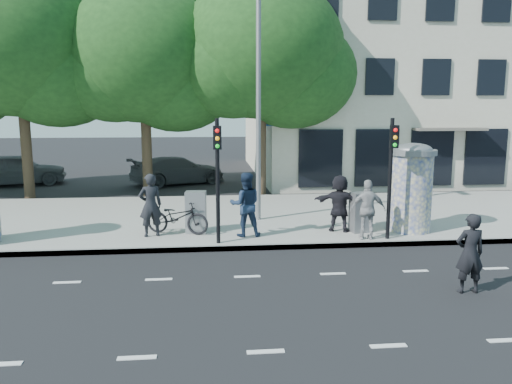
{
  "coord_description": "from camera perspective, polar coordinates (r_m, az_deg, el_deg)",
  "views": [
    {
      "loc": [
        -0.87,
        -9.5,
        3.79
      ],
      "look_at": [
        0.41,
        3.5,
        1.61
      ],
      "focal_mm": 35.0,
      "sensor_mm": 36.0,
      "label": 1
    }
  ],
  "objects": [
    {
      "name": "ground",
      "position": [
        10.26,
        -0.35,
        -12.2
      ],
      "size": [
        120.0,
        120.0,
        0.0
      ],
      "primitive_type": "plane",
      "color": "black",
      "rests_on": "ground"
    },
    {
      "name": "sidewalk",
      "position": [
        17.42,
        -2.62,
        -2.86
      ],
      "size": [
        40.0,
        8.0,
        0.15
      ],
      "primitive_type": "cube",
      "color": "gray",
      "rests_on": "ground"
    },
    {
      "name": "curb",
      "position": [
        13.59,
        -1.74,
        -6.4
      ],
      "size": [
        40.0,
        0.1,
        0.16
      ],
      "primitive_type": "cube",
      "color": "slate",
      "rests_on": "ground"
    },
    {
      "name": "lane_dash_near",
      "position": [
        8.27,
        1.12,
        -17.79
      ],
      "size": [
        32.0,
        0.12,
        0.01
      ],
      "primitive_type": "cube",
      "color": "silver",
      "rests_on": "ground"
    },
    {
      "name": "lane_dash_far",
      "position": [
        11.57,
        -1.0,
        -9.64
      ],
      "size": [
        32.0,
        0.12,
        0.01
      ],
      "primitive_type": "cube",
      "color": "silver",
      "rests_on": "ground"
    },
    {
      "name": "ad_column_right",
      "position": [
        15.61,
        17.35,
        0.73
      ],
      "size": [
        1.36,
        1.36,
        2.65
      ],
      "color": "beige",
      "rests_on": "sidewalk"
    },
    {
      "name": "traffic_pole_near",
      "position": [
        13.39,
        -4.42,
        2.74
      ],
      "size": [
        0.22,
        0.31,
        3.4
      ],
      "color": "black",
      "rests_on": "sidewalk"
    },
    {
      "name": "traffic_pole_far",
      "position": [
        14.31,
        15.2,
        2.87
      ],
      "size": [
        0.22,
        0.31,
        3.4
      ],
      "color": "black",
      "rests_on": "sidewalk"
    },
    {
      "name": "street_lamp",
      "position": [
        16.25,
        0.31,
        13.0
      ],
      "size": [
        0.25,
        0.93,
        8.0
      ],
      "color": "slate",
      "rests_on": "sidewalk"
    },
    {
      "name": "tree_mid_left",
      "position": [
        23.44,
        -25.52,
        15.2
      ],
      "size": [
        7.2,
        7.2,
        9.57
      ],
      "color": "#38281C",
      "rests_on": "ground"
    },
    {
      "name": "tree_near_left",
      "position": [
        22.47,
        -12.75,
        15.04
      ],
      "size": [
        6.8,
        6.8,
        8.97
      ],
      "color": "#38281C",
      "rests_on": "ground"
    },
    {
      "name": "tree_center",
      "position": [
        22.07,
        0.61,
        16.02
      ],
      "size": [
        7.0,
        7.0,
        9.3
      ],
      "color": "#38281C",
      "rests_on": "ground"
    },
    {
      "name": "building",
      "position": [
        32.25,
        18.4,
        12.9
      ],
      "size": [
        20.3,
        15.85,
        12.0
      ],
      "color": "#B9B29B",
      "rests_on": "ground"
    },
    {
      "name": "ped_b",
      "position": [
        14.63,
        -11.97,
        -1.48
      ],
      "size": [
        0.76,
        0.61,
        1.83
      ],
      "primitive_type": "imported",
      "rotation": [
        0.0,
        0.0,
        3.43
      ],
      "color": "black",
      "rests_on": "sidewalk"
    },
    {
      "name": "ped_c",
      "position": [
        14.35,
        -1.22,
        -1.43
      ],
      "size": [
        0.9,
        0.71,
        1.86
      ],
      "primitive_type": "imported",
      "rotation": [
        0.0,
        0.0,
        3.14
      ],
      "color": "#1B2A43",
      "rests_on": "sidewalk"
    },
    {
      "name": "ped_e",
      "position": [
        14.35,
        12.66,
        -1.99
      ],
      "size": [
        1.05,
        0.67,
        1.7
      ],
      "primitive_type": "imported",
      "rotation": [
        0.0,
        0.0,
        3.03
      ],
      "color": "#979799",
      "rests_on": "sidewalk"
    },
    {
      "name": "ped_f",
      "position": [
        15.13,
        9.53,
        -1.26
      ],
      "size": [
        1.69,
        1.14,
        1.72
      ],
      "primitive_type": "imported",
      "rotation": [
        0.0,
        0.0,
        2.75
      ],
      "color": "black",
      "rests_on": "sidewalk"
    },
    {
      "name": "man_road",
      "position": [
        11.28,
        23.24,
        -6.47
      ],
      "size": [
        0.62,
        0.41,
        1.69
      ],
      "primitive_type": "imported",
      "rotation": [
        0.0,
        0.0,
        3.14
      ],
      "color": "black",
      "rests_on": "ground"
    },
    {
      "name": "bicycle",
      "position": [
        14.87,
        -8.98,
        -2.85
      ],
      "size": [
        1.22,
        2.02,
        1.0
      ],
      "primitive_type": "imported",
      "rotation": [
        0.0,
        0.0,
        1.25
      ],
      "color": "black",
      "rests_on": "sidewalk"
    },
    {
      "name": "cabinet_left",
      "position": [
        14.9,
        -6.88,
        -2.3
      ],
      "size": [
        0.63,
        0.49,
        1.24
      ],
      "primitive_type": "cube",
      "rotation": [
        0.0,
        0.0,
        -0.1
      ],
      "color": "gray",
      "rests_on": "sidewalk"
    },
    {
      "name": "cabinet_right",
      "position": [
        15.21,
        11.84,
        -2.28
      ],
      "size": [
        0.64,
        0.52,
        1.2
      ],
      "primitive_type": "cube",
      "rotation": [
        0.0,
        0.0,
        0.2
      ],
      "color": "slate",
      "rests_on": "sidewalk"
    },
    {
      "name": "car_left",
      "position": [
        27.81,
        -25.72,
        2.34
      ],
      "size": [
        3.19,
        5.02,
        1.59
      ],
      "primitive_type": "imported",
      "rotation": [
        0.0,
        0.0,
        1.87
      ],
      "color": "#5B5D63",
      "rests_on": "ground"
    },
    {
      "name": "car_right",
      "position": [
        25.79,
        -8.91,
        2.46
      ],
      "size": [
        3.8,
        5.22,
        1.4
      ],
      "primitive_type": "imported",
      "rotation": [
        0.0,
        0.0,
        2.0
      ],
      "color": "#4F5156",
      "rests_on": "ground"
    }
  ]
}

